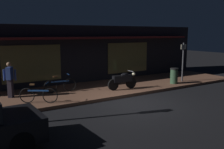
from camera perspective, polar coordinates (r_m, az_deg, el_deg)
ground_plane at (r=11.32m, az=5.14°, el=-6.58°), size 60.00×60.00×0.00m
sidewalk_slab at (r=13.74m, az=-2.41°, el=-3.36°), size 18.00×4.00×0.15m
storefront_building at (r=16.49m, az=-8.28°, el=4.78°), size 18.00×3.30×3.60m
motorcycle at (r=13.28m, az=2.51°, el=-1.29°), size 1.70×0.55×0.97m
bicycle_parked at (r=11.11m, az=-16.59°, el=-4.55°), size 1.41×0.95×0.91m
bicycle_extra at (r=12.91m, az=-11.81°, el=-2.43°), size 1.65×0.42×0.91m
person_photographer at (r=12.44m, az=-22.45°, el=-0.95°), size 0.57×0.44×1.67m
sign_post at (r=15.99m, az=16.03°, el=3.31°), size 0.44×0.09×2.40m
trash_bin at (r=15.25m, az=14.09°, el=-0.26°), size 0.48×0.48×0.93m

